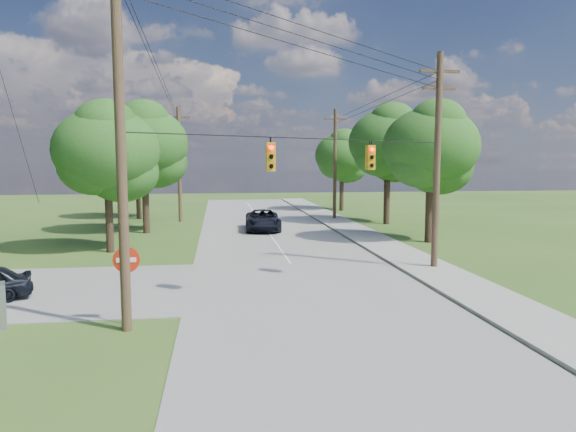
{
  "coord_description": "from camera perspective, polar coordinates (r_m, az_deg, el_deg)",
  "views": [
    {
      "loc": [
        -1.69,
        -15.85,
        5.32
      ],
      "look_at": [
        1.16,
        5.0,
        3.06
      ],
      "focal_mm": 32.0,
      "sensor_mm": 36.0,
      "label": 1
    }
  ],
  "objects": [
    {
      "name": "pole_sw",
      "position": [
        16.54,
        -18.14,
        8.96
      ],
      "size": [
        2.0,
        0.32,
        12.0
      ],
      "color": "#513A29",
      "rests_on": "ground"
    },
    {
      "name": "tree_e_near",
      "position": [
        34.68,
        15.6,
        7.43
      ],
      "size": [
        6.2,
        6.2,
        8.81
      ],
      "color": "#3C2A1E",
      "rests_on": "ground"
    },
    {
      "name": "tree_w_near",
      "position": [
        31.5,
        -19.49,
        6.87
      ],
      "size": [
        6.0,
        6.0,
        8.4
      ],
      "color": "#3C2A1E",
      "rests_on": "ground"
    },
    {
      "name": "traffic_signals",
      "position": [
        20.72,
        4.06,
        6.59
      ],
      "size": [
        4.91,
        3.27,
        1.05
      ],
      "color": "#D89C0C",
      "rests_on": "ground"
    },
    {
      "name": "do_not_enter_sign",
      "position": [
        17.46,
        -17.49,
        -5.59
      ],
      "size": [
        0.86,
        0.1,
        2.58
      ],
      "rotation": [
        0.0,
        0.0,
        0.05
      ],
      "color": "gray",
      "rests_on": "ground"
    },
    {
      "name": "pole_north_w",
      "position": [
        45.97,
        -11.98,
        5.75
      ],
      "size": [
        2.0,
        0.32,
        10.0
      ],
      "color": "#513A29",
      "rests_on": "ground"
    },
    {
      "name": "ground",
      "position": [
        16.81,
        -1.66,
        -12.34
      ],
      "size": [
        140.0,
        140.0,
        0.0
      ],
      "primitive_type": "plane",
      "color": "#2F551C",
      "rests_on": "ground"
    },
    {
      "name": "car_main_north",
      "position": [
        39.42,
        -2.82,
        -0.46
      ],
      "size": [
        2.85,
        5.75,
        1.57
      ],
      "primitive_type": "imported",
      "rotation": [
        0.0,
        0.0,
        -0.04
      ],
      "color": "black",
      "rests_on": "main_road"
    },
    {
      "name": "sidewalk_east",
      "position": [
        23.88,
        18.36,
        -6.92
      ],
      "size": [
        2.6,
        100.0,
        0.12
      ],
      "primitive_type": "cube",
      "color": "#A09E96",
      "rests_on": "ground"
    },
    {
      "name": "pole_ne",
      "position": [
        26.1,
        16.25,
        6.2
      ],
      "size": [
        2.0,
        0.32,
        10.5
      ],
      "color": "#513A29",
      "rests_on": "ground"
    },
    {
      "name": "tree_e_mid",
      "position": [
        44.22,
        11.04,
        8.06
      ],
      "size": [
        6.6,
        6.6,
        9.64
      ],
      "color": "#3C2A1E",
      "rests_on": "ground"
    },
    {
      "name": "main_road",
      "position": [
        21.83,
        2.2,
        -7.95
      ],
      "size": [
        10.0,
        100.0,
        0.03
      ],
      "primitive_type": "cube",
      "color": "gray",
      "rests_on": "ground"
    },
    {
      "name": "tree_w_mid",
      "position": [
        39.24,
        -15.71,
        7.73
      ],
      "size": [
        6.4,
        6.4,
        9.22
      ],
      "color": "#3C2A1E",
      "rests_on": "ground"
    },
    {
      "name": "tree_e_far",
      "position": [
        55.45,
        6.01,
        6.7
      ],
      "size": [
        5.8,
        5.8,
        8.32
      ],
      "color": "#3C2A1E",
      "rests_on": "ground"
    },
    {
      "name": "pole_north_e",
      "position": [
        47.06,
        5.24,
        5.86
      ],
      "size": [
        2.0,
        0.32,
        10.0
      ],
      "color": "#513A29",
      "rests_on": "ground"
    },
    {
      "name": "power_lines",
      "position": [
        27.85,
        -1.17,
        14.03
      ],
      "size": [
        13.93,
        29.62,
        4.93
      ],
      "color": "black",
      "rests_on": "ground"
    },
    {
      "name": "tree_w_far",
      "position": [
        49.41,
        -16.42,
        6.95
      ],
      "size": [
        6.0,
        6.0,
        8.73
      ],
      "color": "#3C2A1E",
      "rests_on": "ground"
    }
  ]
}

